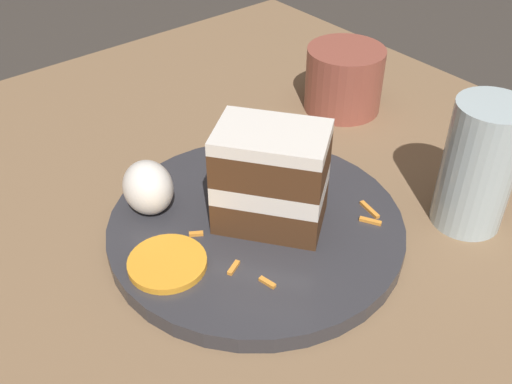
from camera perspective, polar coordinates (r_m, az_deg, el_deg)
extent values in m
plane|color=#38332D|center=(0.53, -1.10, -10.86)|extent=(6.00, 6.00, 0.00)
cube|color=#846647|center=(0.51, -1.12, -9.49)|extent=(0.94, 0.87, 0.04)
cylinder|color=#333338|center=(0.53, 0.00, -3.40)|extent=(0.26, 0.26, 0.02)
cube|color=#4C2D19|center=(0.52, 1.38, -1.34)|extent=(0.11, 0.10, 0.03)
cube|color=white|center=(0.50, 1.42, 0.84)|extent=(0.11, 0.10, 0.02)
cube|color=#4C2D19|center=(0.49, 1.47, 3.15)|extent=(0.11, 0.10, 0.03)
cube|color=white|center=(0.48, 1.51, 5.26)|extent=(0.11, 0.10, 0.01)
ellipsoid|color=white|center=(0.53, -10.24, 0.43)|extent=(0.05, 0.04, 0.05)
cylinder|color=orange|center=(0.49, -8.45, -6.71)|extent=(0.06, 0.06, 0.01)
cube|color=orange|center=(0.51, -5.72, -3.98)|extent=(0.01, 0.01, 0.00)
cube|color=orange|center=(0.55, 10.77, -1.65)|extent=(0.02, 0.01, 0.00)
cube|color=orange|center=(0.48, -1.90, -7.43)|extent=(0.01, 0.02, 0.00)
cube|color=orange|center=(0.47, 1.11, -8.59)|extent=(0.02, 0.01, 0.00)
cube|color=orange|center=(0.59, -0.02, 2.46)|extent=(0.02, 0.01, 0.00)
cube|color=orange|center=(0.53, 10.84, -2.73)|extent=(0.02, 0.01, 0.00)
cylinder|color=silver|center=(0.55, 20.44, 2.34)|extent=(0.06, 0.06, 0.12)
cylinder|color=silver|center=(0.57, 19.61, -0.85)|extent=(0.06, 0.06, 0.04)
cylinder|color=#994C3D|center=(0.71, 8.38, 10.58)|extent=(0.09, 0.09, 0.07)
cylinder|color=#382314|center=(0.70, 8.62, 12.90)|extent=(0.08, 0.08, 0.01)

